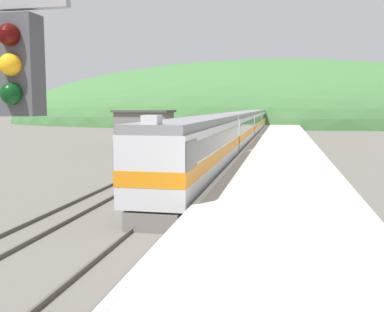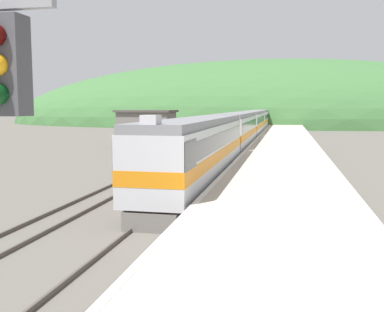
% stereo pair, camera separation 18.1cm
% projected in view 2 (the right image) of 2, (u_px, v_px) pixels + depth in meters
% --- Properties ---
extents(track_main, '(1.52, 180.00, 0.16)m').
position_uv_depth(track_main, '(254.00, 136.00, 71.99)').
color(track_main, '#4C443D').
rests_on(track_main, ground).
extents(track_siding, '(1.52, 180.00, 0.16)m').
position_uv_depth(track_siding, '(226.00, 136.00, 72.92)').
color(track_siding, '#4C443D').
rests_on(track_siding, ground).
extents(platform, '(6.62, 140.00, 1.13)m').
position_uv_depth(platform, '(284.00, 144.00, 51.48)').
color(platform, '#BCB5A5').
rests_on(platform, ground).
extents(distant_hills, '(150.15, 67.57, 34.81)m').
position_uv_depth(distant_hills, '(268.00, 124.00, 123.97)').
color(distant_hills, '#3D6B38').
rests_on(distant_hills, ground).
extents(station_shed, '(6.36, 4.59, 4.44)m').
position_uv_depth(station_shed, '(147.00, 129.00, 50.95)').
color(station_shed, slate).
rests_on(station_shed, ground).
extents(express_train_lead_car, '(2.87, 20.50, 4.54)m').
position_uv_depth(express_train_lead_car, '(198.00, 150.00, 26.74)').
color(express_train_lead_car, black).
rests_on(express_train_lead_car, ground).
extents(carriage_second, '(2.86, 19.02, 4.18)m').
position_uv_depth(carriage_second, '(237.00, 131.00, 47.04)').
color(carriage_second, black).
rests_on(carriage_second, ground).
extents(carriage_third, '(2.86, 19.02, 4.18)m').
position_uv_depth(carriage_third, '(251.00, 124.00, 66.39)').
color(carriage_third, black).
rests_on(carriage_third, ground).
extents(carriage_fourth, '(2.86, 19.02, 4.18)m').
position_uv_depth(carriage_fourth, '(260.00, 120.00, 85.75)').
color(carriage_fourth, black).
rests_on(carriage_fourth, ground).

